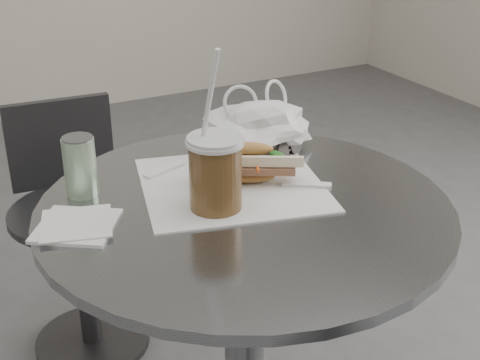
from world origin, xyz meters
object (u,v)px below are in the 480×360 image
iced_coffee (215,172)px  drink_can (80,166)px  chair_far (80,245)px  cafe_table (244,325)px  sunglasses (288,150)px  banh_mi (244,163)px

iced_coffee → drink_can: 0.26m
chair_far → cafe_table: bearing=106.0°
cafe_table → sunglasses: size_ratio=7.92×
banh_mi → drink_can: (-0.29, 0.10, 0.02)m
iced_coffee → sunglasses: bearing=30.4°
cafe_table → drink_can: bearing=144.9°
chair_far → drink_can: bearing=83.5°
banh_mi → sunglasses: size_ratio=2.58×
cafe_table → iced_coffee: bearing=173.2°
chair_far → iced_coffee: 0.86m
banh_mi → drink_can: drink_can is taller
banh_mi → sunglasses: bearing=53.9°
chair_far → drink_can: (-0.10, -0.53, 0.48)m
cafe_table → chair_far: size_ratio=1.07×
drink_can → iced_coffee: bearing=-41.0°
banh_mi → drink_can: 0.31m
cafe_table → iced_coffee: size_ratio=2.56×
drink_can → sunglasses: bearing=-4.1°
iced_coffee → sunglasses: 0.28m
cafe_table → iced_coffee: 0.35m
cafe_table → chair_far: cafe_table is taller
iced_coffee → chair_far: bearing=97.9°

